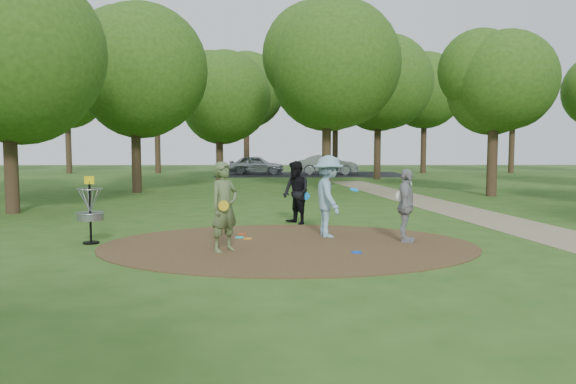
{
  "coord_description": "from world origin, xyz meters",
  "views": [
    {
      "loc": [
        -0.12,
        -12.37,
        2.25
      ],
      "look_at": [
        0.0,
        1.2,
        1.1
      ],
      "focal_mm": 35.0,
      "sensor_mm": 36.0,
      "label": 1
    }
  ],
  "objects": [
    {
      "name": "footpath",
      "position": [
        6.5,
        2.0,
        0.01
      ],
      "size": [
        7.55,
        39.89,
        0.01
      ],
      "primitive_type": "cube",
      "rotation": [
        0.0,
        0.0,
        0.14
      ],
      "color": "#8C7A5B",
      "rests_on": "ground"
    },
    {
      "name": "disc_ground_cyan",
      "position": [
        -1.17,
        0.96,
        0.03
      ],
      "size": [
        0.22,
        0.22,
        0.02
      ],
      "primitive_type": "cylinder",
      "color": "#1AD6C0",
      "rests_on": "dirt_clearing"
    },
    {
      "name": "player_waiting_with_disc",
      "position": [
        2.69,
        0.36,
        0.85
      ],
      "size": [
        0.67,
        1.07,
        1.7
      ],
      "color": "#97979A",
      "rests_on": "ground"
    },
    {
      "name": "player_throwing_with_disc",
      "position": [
        0.98,
        1.14,
        1.0
      ],
      "size": [
        1.25,
        1.4,
        1.99
      ],
      "color": "#83ADC3",
      "rests_on": "ground"
    },
    {
      "name": "disc_ground_red",
      "position": [
        -1.13,
        1.47,
        0.03
      ],
      "size": [
        0.22,
        0.22,
        0.02
      ],
      "primitive_type": "cylinder",
      "color": "#C13913",
      "rests_on": "dirt_clearing"
    },
    {
      "name": "car_left",
      "position": [
        -2.15,
        30.4,
        0.71
      ],
      "size": [
        4.24,
        1.81,
        1.43
      ],
      "primitive_type": "imported",
      "rotation": [
        0.0,
        0.0,
        1.54
      ],
      "color": "#AFB3B7",
      "rests_on": "ground"
    },
    {
      "name": "disc_ground_orange",
      "position": [
        -0.96,
        0.77,
        0.03
      ],
      "size": [
        0.22,
        0.22,
        0.02
      ],
      "primitive_type": "cylinder",
      "color": "orange",
      "rests_on": "dirt_clearing"
    },
    {
      "name": "dirt_clearing",
      "position": [
        0.0,
        0.0,
        0.01
      ],
      "size": [
        8.4,
        8.4,
        0.02
      ],
      "primitive_type": "cylinder",
      "color": "#47301C",
      "rests_on": "ground"
    },
    {
      "name": "car_right",
      "position": [
        3.26,
        29.59,
        0.74
      ],
      "size": [
        4.66,
        2.06,
        1.49
      ],
      "primitive_type": "imported",
      "rotation": [
        0.0,
        0.0,
        1.46
      ],
      "color": "#A8ABB0",
      "rests_on": "ground"
    },
    {
      "name": "player_observer_with_disc",
      "position": [
        -1.35,
        -0.71,
        0.95
      ],
      "size": [
        0.8,
        0.82,
        1.9
      ],
      "color": "#576C3E",
      "rests_on": "ground"
    },
    {
      "name": "ground",
      "position": [
        0.0,
        0.0,
        0.0
      ],
      "size": [
        100.0,
        100.0,
        0.0
      ],
      "primitive_type": "plane",
      "color": "#2D5119",
      "rests_on": "ground"
    },
    {
      "name": "disc_ground_blue",
      "position": [
        1.4,
        -0.94,
        0.03
      ],
      "size": [
        0.22,
        0.22,
        0.02
      ],
      "primitive_type": "cylinder",
      "color": "blue",
      "rests_on": "dirt_clearing"
    },
    {
      "name": "disc_golf_basket",
      "position": [
        -4.5,
        0.3,
        0.87
      ],
      "size": [
        0.63,
        0.63,
        1.54
      ],
      "color": "black",
      "rests_on": "ground"
    },
    {
      "name": "player_walking_with_disc",
      "position": [
        0.25,
        3.4,
        0.89
      ],
      "size": [
        1.04,
        1.1,
        1.79
      ],
      "color": "black",
      "rests_on": "ground"
    },
    {
      "name": "parking_lot",
      "position": [
        2.0,
        30.0,
        0.0
      ],
      "size": [
        14.0,
        8.0,
        0.01
      ],
      "primitive_type": "cube",
      "color": "black",
      "rests_on": "ground"
    },
    {
      "name": "tree_ring",
      "position": [
        1.11,
        10.21,
        5.22
      ],
      "size": [
        37.5,
        45.36,
        9.06
      ],
      "color": "#332316",
      "rests_on": "ground"
    }
  ]
}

